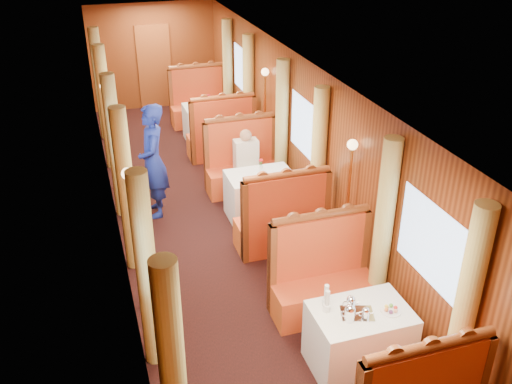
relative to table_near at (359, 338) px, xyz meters
name	(u,v)px	position (x,y,z in m)	size (l,w,h in m)	color
floor	(216,223)	(-0.75, 3.50, -0.38)	(3.00, 12.00, 0.01)	black
ceiling	(210,69)	(-0.75, 3.50, 2.12)	(3.00, 12.00, 0.01)	silver
wall_far	(154,56)	(-0.75, 9.50, 0.88)	(3.00, 2.50, 0.01)	brown
wall_left	(111,164)	(-2.25, 3.50, 0.88)	(12.00, 2.50, 0.01)	brown
wall_right	(306,140)	(0.75, 3.50, 0.88)	(12.00, 2.50, 0.01)	brown
doorway_far	(155,67)	(-0.75, 9.47, 0.62)	(0.80, 0.04, 2.00)	brown
table_near	(359,338)	(0.00, 0.00, 0.00)	(1.05, 0.72, 0.75)	white
banquette_near_aft	(322,281)	(0.00, 1.01, 0.05)	(1.30, 0.55, 1.34)	red
table_mid	(260,196)	(0.00, 3.50, 0.00)	(1.05, 0.72, 0.75)	white
banquette_mid_fwd	(282,224)	(0.00, 2.49, 0.05)	(1.30, 0.55, 1.34)	red
banquette_mid_aft	(243,167)	(0.00, 4.51, 0.05)	(1.30, 0.55, 1.34)	red
table_far	(210,122)	(0.00, 7.00, 0.00)	(1.05, 0.72, 0.75)	white
banquette_far_fwd	(222,137)	(0.00, 5.99, 0.05)	(1.30, 0.55, 1.34)	red
banquette_far_aft	(199,105)	(0.00, 8.01, 0.05)	(1.30, 0.55, 1.34)	red
tea_tray	(357,314)	(-0.07, -0.03, 0.38)	(0.34, 0.26, 0.01)	silver
teapot_left	(350,315)	(-0.20, -0.10, 0.45)	(0.19, 0.14, 0.15)	silver
teapot_right	(365,315)	(-0.03, -0.12, 0.43)	(0.13, 0.10, 0.11)	silver
teapot_back	(351,305)	(-0.11, 0.06, 0.44)	(0.16, 0.12, 0.13)	silver
fruit_plate	(391,310)	(0.29, -0.09, 0.39)	(0.22, 0.22, 0.05)	white
cup_inboard	(327,303)	(-0.36, 0.11, 0.48)	(0.08, 0.08, 0.26)	white
cup_outboard	(326,297)	(-0.33, 0.21, 0.48)	(0.08, 0.08, 0.26)	white
rose_vase_mid	(261,163)	(0.02, 3.54, 0.55)	(0.06, 0.06, 0.36)	silver
rose_vase_far	(209,98)	(-0.01, 6.99, 0.55)	(0.06, 0.06, 0.36)	silver
window_left_near	(144,298)	(-2.24, 0.00, 1.07)	(1.20, 0.90, 0.01)	#8DADD7
curtain_left_near_a	(173,380)	(-2.13, -0.78, 0.80)	(0.22, 0.22, 2.35)	#D8CA6E
curtain_left_near_b	(147,273)	(-2.13, 0.78, 0.80)	(0.22, 0.22, 2.35)	#D8CA6E
window_right_near	(432,244)	(0.74, 0.00, 1.07)	(1.20, 0.90, 0.01)	#8DADD7
curtain_right_near_a	(464,314)	(0.63, -0.78, 0.80)	(0.22, 0.22, 2.35)	#D8CA6E
curtain_right_near_b	(383,231)	(0.63, 0.78, 0.80)	(0.22, 0.22, 2.35)	#D8CA6E
window_left_mid	(111,151)	(-2.24, 3.50, 1.07)	(1.20, 0.90, 0.01)	#8DADD7
curtain_left_mid_a	(126,191)	(-2.13, 2.72, 0.80)	(0.22, 0.22, 2.35)	#D8CA6E
curtain_left_mid_b	(116,147)	(-2.13, 4.28, 0.80)	(0.22, 0.22, 2.35)	#D8CA6E
window_right_mid	(305,128)	(0.74, 3.50, 1.07)	(1.20, 0.90, 0.01)	#8DADD7
curtain_right_mid_a	(318,165)	(0.63, 2.72, 0.80)	(0.22, 0.22, 2.35)	#D8CA6E
curtain_right_mid_b	(282,128)	(0.63, 4.28, 0.80)	(0.22, 0.22, 2.35)	#D8CA6E
window_left_far	(95,82)	(-2.24, 7.00, 1.07)	(1.20, 0.90, 0.01)	#8DADD7
curtain_left_far_a	(106,108)	(-2.13, 6.22, 0.80)	(0.22, 0.22, 2.35)	#D8CA6E
curtain_left_far_b	(100,84)	(-2.13, 7.78, 0.80)	(0.22, 0.22, 2.35)	#D8CA6E
window_right_far	(242,70)	(0.74, 7.00, 1.07)	(1.20, 0.90, 0.01)	#8DADD7
curtain_right_far_a	(248,94)	(0.63, 6.22, 0.80)	(0.22, 0.22, 2.35)	#D8CA6E
curtain_right_far_b	(228,73)	(0.63, 7.78, 0.80)	(0.22, 0.22, 2.35)	#D8CA6E
sconce_left_fore	(132,212)	(-2.15, 1.75, 1.01)	(0.14, 0.14, 1.95)	#BF8C3F
sconce_right_fore	(350,180)	(0.65, 1.75, 1.01)	(0.14, 0.14, 1.95)	#BF8C3F
sconce_left_aft	(108,115)	(-2.15, 5.25, 1.01)	(0.14, 0.14, 1.95)	#BF8C3F
sconce_right_aft	(265,99)	(0.65, 5.25, 1.01)	(0.14, 0.14, 1.95)	#BF8C3F
steward	(153,161)	(-1.59, 4.11, 0.56)	(0.68, 0.45, 1.87)	navy
passenger	(246,156)	(0.00, 4.27, 0.37)	(0.40, 0.44, 0.76)	beige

